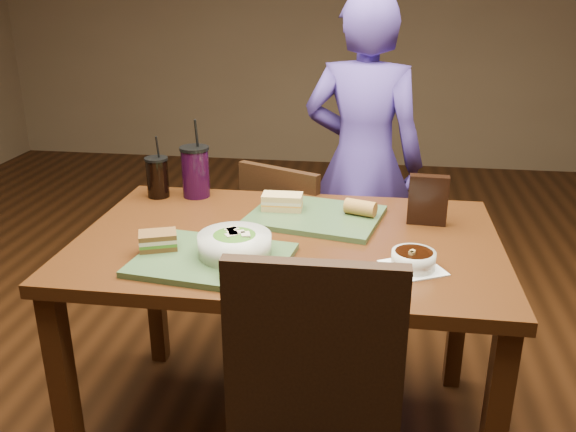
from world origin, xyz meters
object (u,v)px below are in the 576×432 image
Objects in this scene: tray_near at (213,260)px; cup_cola at (158,177)px; tray_far at (315,216)px; dining_table at (288,263)px; soup_bowl at (413,260)px; sandwich_far at (282,202)px; baguette_far at (360,208)px; chip_bag at (428,200)px; baguette_near at (243,269)px; sandwich_near at (158,240)px; chair_far at (282,246)px; diner at (363,163)px; cup_berry at (195,171)px; salad_bowl at (235,243)px.

cup_cola reaches higher than tray_near.
cup_cola is (-0.60, 0.14, 0.07)m from tray_far.
dining_table is at bearing 49.57° from tray_near.
tray_near is 0.46m from tray_far.
tray_near is at bearing -130.43° from dining_table.
sandwich_far reaches higher than soup_bowl.
tray_far is 4.08× the size of baguette_far.
tray_far is 0.46m from soup_bowl.
sandwich_far is at bearing -178.95° from chip_bag.
baguette_near is at bearing -119.12° from baguette_far.
sandwich_far is 0.27m from baguette_far.
sandwich_far is 0.48m from chip_bag.
chip_bag is (0.62, 0.39, 0.07)m from tray_near.
baguette_far is (0.15, 0.01, 0.03)m from tray_far.
sandwich_near is at bearing -179.31° from soup_bowl.
soup_bowl reaches higher than tray_near.
chair_far is 0.54m from diner.
diner reaches higher than tray_near.
cup_berry is at bearing 146.35° from soup_bowl.
baguette_far is at bearing 60.88° from baguette_near.
cup_cola is at bearing 166.55° from sandwich_far.
soup_bowl is at bearing -57.13° from chair_far.
chip_bag reaches higher than salad_bowl.
dining_table is 0.55m from cup_berry.
sandwich_near is 0.52m from cup_berry.
chair_far is 1.97× the size of tray_near.
chair_far reaches higher than tray_near.
dining_table is 0.27m from salad_bowl.
chip_bag reaches higher than sandwich_far.
sandwich_near is (-0.24, -0.76, 0.33)m from chair_far.
sandwich_far is (-0.42, 0.37, 0.02)m from soup_bowl.
chip_bag is (0.82, -0.16, -0.01)m from cup_berry.
cup_cola reaches higher than baguette_near.
baguette_near is at bearing -131.03° from chip_bag.
dining_table is 0.21m from tray_far.
sandwich_near is at bearing 168.50° from tray_near.
sandwich_far is at bearing -22.32° from cup_berry.
soup_bowl is 0.92m from cup_berry.
salad_bowl is 1.52× the size of sandwich_far.
baguette_far is 0.63× the size of chip_bag.
diner is at bearing 77.67° from baguette_near.
sandwich_near is 0.43× the size of cup_berry.
chip_bag is (0.22, -0.00, 0.04)m from baguette_far.
cup_berry is (-0.46, 0.17, 0.09)m from tray_far.
dining_table is 5.66× the size of cup_cola.
baguette_near is (-0.07, -0.33, 0.14)m from dining_table.
sandwich_near is at bearing 72.50° from diner.
chip_bag reaches higher than dining_table.
baguette_far is (0.26, -0.02, -0.00)m from sandwich_far.
tray_near is 2.02× the size of salad_bowl.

